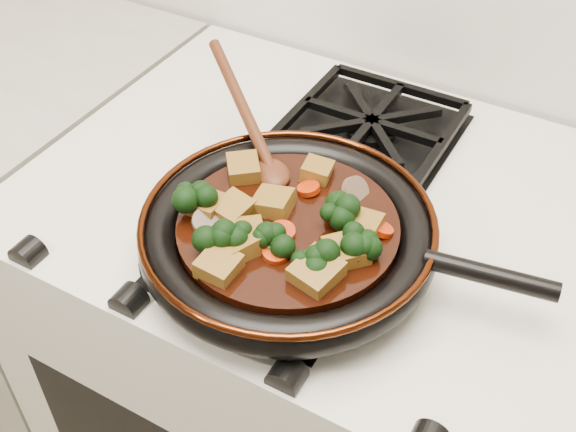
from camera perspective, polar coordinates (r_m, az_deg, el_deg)
The scene contains 32 objects.
stove at distance 1.28m, azimuth 2.26°, elevation -13.41°, with size 0.76×0.60×0.90m, color silver.
burner_grate_front at distance 0.84m, azimuth -1.33°, elevation -2.65°, with size 0.23×0.23×0.03m, color black, non-canonical shape.
burner_grate_back at distance 1.04m, azimuth 6.60°, elevation 7.01°, with size 0.23×0.23×0.03m, color black, non-canonical shape.
skillet at distance 0.82m, azimuth 0.14°, elevation -1.38°, with size 0.46×0.34×0.05m.
braising_sauce at distance 0.82m, azimuth 0.00°, elevation -1.08°, with size 0.25×0.25×0.02m, color black.
tofu_cube_0 at distance 0.80m, azimuth 5.89°, elevation -0.75°, with size 0.04×0.04×0.02m, color brown.
tofu_cube_1 at distance 0.87m, azimuth 2.30°, elevation 3.56°, with size 0.04×0.03×0.02m, color brown.
tofu_cube_2 at distance 0.82m, azimuth -6.38°, elevation 0.81°, with size 0.04×0.04×0.02m, color brown.
tofu_cube_3 at distance 0.82m, azimuth -1.17°, elevation 1.02°, with size 0.04×0.04×0.02m, color brown.
tofu_cube_4 at distance 0.78m, azimuth -3.69°, elevation -2.12°, with size 0.04×0.04×0.02m, color brown.
tofu_cube_5 at distance 0.87m, azimuth -3.54°, elevation 3.72°, with size 0.04×0.04×0.02m, color brown.
tofu_cube_6 at distance 0.75m, azimuth -5.48°, elevation -3.96°, with size 0.04×0.04×0.02m, color brown.
tofu_cube_7 at distance 0.77m, azimuth 4.62°, elevation -2.82°, with size 0.04×0.04×0.02m, color brown.
tofu_cube_8 at distance 0.82m, azimuth -4.33°, elevation 0.45°, with size 0.04×0.04×0.02m, color brown.
tofu_cube_9 at distance 0.79m, azimuth -3.23°, elevation -1.34°, with size 0.04×0.04×0.02m, color brown.
tofu_cube_10 at distance 0.74m, azimuth 2.27°, elevation -4.51°, with size 0.04×0.05×0.02m, color brown.
broccoli_floret_0 at distance 0.75m, azimuth 2.11°, elevation -3.75°, with size 0.06×0.06×0.05m, color black, non-canonical shape.
broccoli_floret_1 at distance 0.78m, azimuth -4.64°, elevation -1.97°, with size 0.05×0.05×0.05m, color black, non-canonical shape.
broccoli_floret_2 at distance 0.77m, azimuth -5.89°, elevation -2.20°, with size 0.06×0.06×0.06m, color black, non-canonical shape.
broccoli_floret_3 at distance 0.77m, azimuth -1.32°, elevation -2.46°, with size 0.06×0.06×0.05m, color black, non-canonical shape.
broccoli_floret_4 at distance 0.80m, azimuth 3.95°, elevation 0.06°, with size 0.06×0.06×0.06m, color black, non-canonical shape.
broccoli_floret_5 at distance 0.77m, azimuth 5.74°, elevation -2.74°, with size 0.06×0.06×0.05m, color black, non-canonical shape.
broccoli_floret_6 at distance 0.82m, azimuth -7.43°, elevation 1.02°, with size 0.06×0.06×0.06m, color black, non-canonical shape.
carrot_coin_0 at distance 0.79m, azimuth -0.49°, elevation -1.29°, with size 0.03×0.03×0.01m, color #B42505.
carrot_coin_1 at distance 0.80m, azimuth 7.38°, elevation -1.03°, with size 0.03×0.03×0.01m, color #B42505.
carrot_coin_2 at distance 0.85m, azimuth 1.64°, elevation 2.17°, with size 0.03×0.03×0.01m, color #B42505.
carrot_coin_3 at distance 0.76m, azimuth 1.46°, elevation -3.78°, with size 0.03×0.03×0.01m, color #B42505.
carrot_coin_4 at distance 0.77m, azimuth -0.97°, elevation -2.92°, with size 0.03×0.03×0.01m, color #B42505.
mushroom_slice_0 at distance 0.81m, azimuth -6.51°, elevation -0.41°, with size 0.03×0.03×0.01m, color brown.
mushroom_slice_1 at distance 0.77m, azimuth -5.63°, elevation -2.83°, with size 0.03×0.03×0.01m, color brown.
mushroom_slice_2 at distance 0.84m, azimuth 5.36°, elevation 1.96°, with size 0.04×0.04×0.01m, color brown.
wooden_spoon at distance 0.91m, azimuth -2.65°, elevation 6.54°, with size 0.13×0.11×0.23m.
Camera 1 is at (0.31, 1.04, 1.51)m, focal length 45.00 mm.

